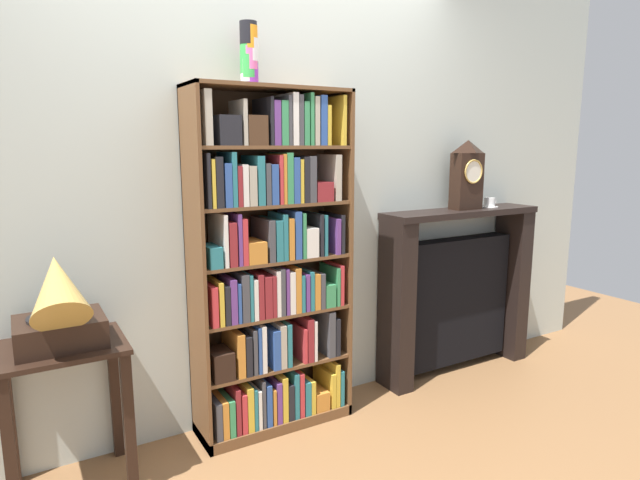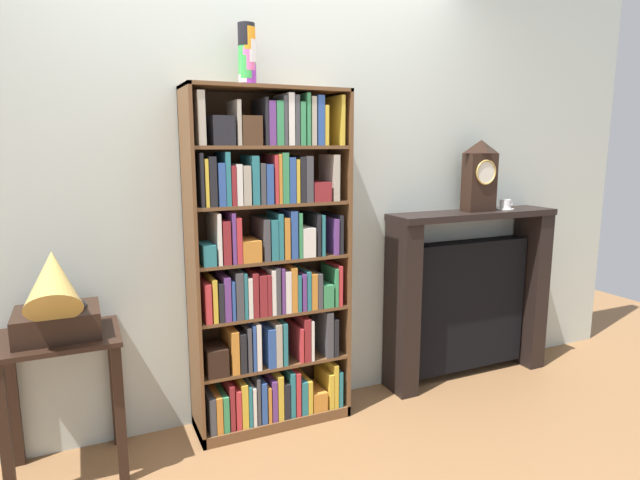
{
  "view_description": "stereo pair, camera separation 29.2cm",
  "coord_description": "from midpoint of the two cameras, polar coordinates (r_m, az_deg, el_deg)",
  "views": [
    {
      "loc": [
        -1.16,
        -2.39,
        1.53
      ],
      "look_at": [
        0.3,
        0.09,
        1.01
      ],
      "focal_mm": 29.74,
      "sensor_mm": 36.0,
      "label": 1
    },
    {
      "loc": [
        -0.9,
        -2.53,
        1.53
      ],
      "look_at": [
        0.3,
        0.09,
        1.01
      ],
      "focal_mm": 29.74,
      "sensor_mm": 36.0,
      "label": 2
    }
  ],
  "objects": [
    {
      "name": "ground_plane",
      "position": [
        3.08,
        -1.68,
        -19.77
      ],
      "size": [
        8.13,
        6.4,
        0.02
      ],
      "primitive_type": "cube",
      "color": "brown"
    },
    {
      "name": "wall_back",
      "position": [
        3.0,
        -0.78,
        5.98
      ],
      "size": [
        5.13,
        0.08,
        2.61
      ],
      "primitive_type": "cube",
      "color": "beige",
      "rests_on": "ground"
    },
    {
      "name": "bookshelf",
      "position": [
        2.82,
        -2.63,
        -3.42
      ],
      "size": [
        0.84,
        0.29,
        1.81
      ],
      "color": "brown",
      "rests_on": "ground"
    },
    {
      "name": "cup_stack",
      "position": [
        2.79,
        -4.73,
        19.21
      ],
      "size": [
        0.09,
        0.09,
        0.3
      ],
      "color": "purple",
      "rests_on": "bookshelf"
    },
    {
      "name": "side_table_left",
      "position": [
        2.7,
        -23.17,
        -13.23
      ],
      "size": [
        0.51,
        0.42,
        0.68
      ],
      "color": "black",
      "rests_on": "ground"
    },
    {
      "name": "gramophone",
      "position": [
        2.52,
        -23.72,
        -5.96
      ],
      "size": [
        0.35,
        0.44,
        0.47
      ],
      "color": "black",
      "rests_on": "side_table_left"
    },
    {
      "name": "fireplace_mantel",
      "position": [
        3.67,
        17.81,
        -5.84
      ],
      "size": [
        1.17,
        0.26,
        1.11
      ],
      "color": "black",
      "rests_on": "ground"
    },
    {
      "name": "mantel_clock",
      "position": [
        3.55,
        19.13,
        6.55
      ],
      "size": [
        0.21,
        0.11,
        0.45
      ],
      "color": "black",
      "rests_on": "fireplace_mantel"
    },
    {
      "name": "teacup_with_saucer",
      "position": [
        3.72,
        21.47,
        3.52
      ],
      "size": [
        0.12,
        0.11,
        0.06
      ],
      "color": "white",
      "rests_on": "fireplace_mantel"
    }
  ]
}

